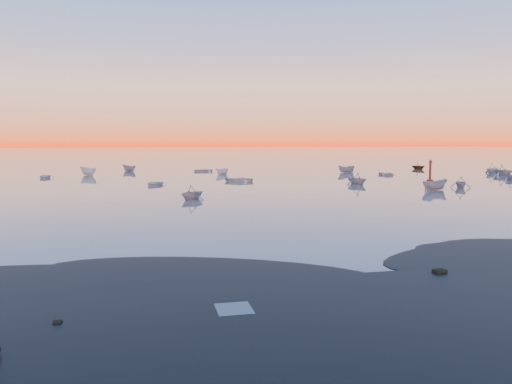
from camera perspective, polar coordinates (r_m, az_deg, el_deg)
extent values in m
plane|color=#6C615A|center=(125.21, -7.47, 3.03)|extent=(600.00, 600.00, 0.00)
imported|color=gray|center=(67.05, 19.75, 0.19)|extent=(2.52, 4.20, 1.36)
imported|color=gray|center=(73.21, 11.44, 0.88)|extent=(4.09, 3.01, 1.30)
cylinder|color=#4C1410|center=(81.89, 19.25, 1.24)|extent=(0.99, 0.99, 0.33)
cylinder|color=#4C1410|center=(81.80, 19.28, 2.19)|extent=(0.35, 0.35, 2.85)
cone|color=#4C1410|center=(81.71, 19.32, 3.38)|extent=(0.66, 0.66, 0.55)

